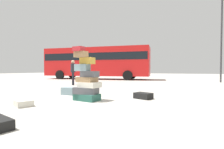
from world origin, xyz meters
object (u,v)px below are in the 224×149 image
suitcase_slate_white_trunk (69,91)px  suitcase_black_upright_blue (143,96)px  person_bearded_onlooker (73,70)px  lamp_post (222,24)px  suitcase_tower (86,81)px  suitcase_cream_right_side (24,103)px  parked_bus (96,61)px

suitcase_slate_white_trunk → suitcase_black_upright_blue: (2.84, 0.30, -0.04)m
person_bearded_onlooker → lamp_post: 11.55m
suitcase_tower → suitcase_cream_right_side: (-1.07, -1.42, -0.52)m
suitcase_slate_white_trunk → lamp_post: (6.48, 9.95, 4.31)m
suitcase_cream_right_side → lamp_post: lamp_post is taller
suitcase_black_upright_blue → person_bearded_onlooker: (-5.30, 3.24, 0.84)m
suitcase_tower → suitcase_cream_right_side: 1.85m
person_bearded_onlooker → lamp_post: (8.94, 6.42, 3.52)m
suitcase_slate_white_trunk → suitcase_tower: bearing=-32.1°
lamp_post → person_bearded_onlooker: bearing=-144.3°
suitcase_black_upright_blue → suitcase_cream_right_side: (-2.64, -2.45, -0.02)m
suitcase_black_upright_blue → lamp_post: lamp_post is taller
suitcase_black_upright_blue → suitcase_slate_white_trunk: bearing=-153.8°
suitcase_tower → suitcase_cream_right_side: bearing=-127.1°
suitcase_cream_right_side → suitcase_black_upright_blue: bearing=66.9°
parked_bus → lamp_post: lamp_post is taller
suitcase_slate_white_trunk → suitcase_black_upright_blue: suitcase_slate_white_trunk is taller
suitcase_tower → suitcase_black_upright_blue: suitcase_tower is taller
suitcase_tower → suitcase_slate_white_trunk: bearing=150.1°
suitcase_black_upright_blue → parked_bus: 12.28m
suitcase_black_upright_blue → person_bearded_onlooker: size_ratio=0.35×
suitcase_slate_white_trunk → suitcase_cream_right_side: (0.20, -2.15, -0.06)m
suitcase_tower → parked_bus: (-5.68, 10.79, 1.23)m
suitcase_black_upright_blue → person_bearded_onlooker: bearing=168.8°
person_bearded_onlooker → parked_bus: (-1.95, 6.52, 0.89)m
suitcase_black_upright_blue → suitcase_cream_right_side: 3.60m
suitcase_black_upright_blue → parked_bus: bearing=146.8°
suitcase_tower → parked_bus: bearing=117.8°
suitcase_cream_right_side → suitcase_slate_white_trunk: bearing=119.4°
suitcase_tower → parked_bus: size_ratio=0.15×
person_bearded_onlooker → parked_bus: bearing=165.9°
lamp_post → suitcase_slate_white_trunk: bearing=-123.1°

